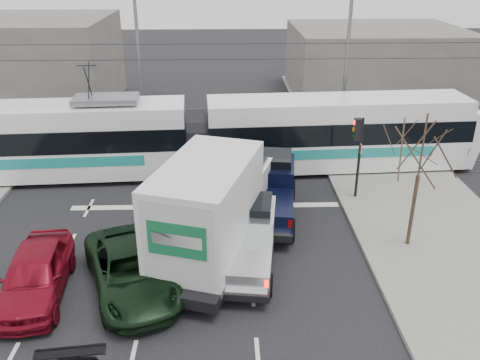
{
  "coord_description": "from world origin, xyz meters",
  "views": [
    {
      "loc": [
        0.9,
        -13.48,
        10.07
      ],
      "look_at": [
        1.45,
        4.74,
        1.8
      ],
      "focal_mm": 38.0,
      "sensor_mm": 36.0,
      "label": 1
    }
  ],
  "objects_px": {
    "street_lamp_far": "(135,46)",
    "tram": "(196,136)",
    "red_car": "(35,274)",
    "traffic_signal": "(358,141)",
    "street_lamp_near": "(344,51)",
    "box_truck": "(213,208)",
    "navy_pickup": "(269,188)",
    "bare_tree": "(422,152)",
    "green_car": "(131,270)",
    "silver_pickup": "(248,234)"
  },
  "relations": [
    {
      "from": "street_lamp_far",
      "to": "tram",
      "type": "relative_size",
      "value": 0.34
    },
    {
      "from": "red_car",
      "to": "traffic_signal",
      "type": "bearing_deg",
      "value": 23.98
    },
    {
      "from": "traffic_signal",
      "to": "tram",
      "type": "distance_m",
      "value": 7.73
    },
    {
      "from": "street_lamp_near",
      "to": "tram",
      "type": "distance_m",
      "value": 9.52
    },
    {
      "from": "box_truck",
      "to": "navy_pickup",
      "type": "distance_m",
      "value": 3.88
    },
    {
      "from": "bare_tree",
      "to": "green_car",
      "type": "distance_m",
      "value": 10.51
    },
    {
      "from": "navy_pickup",
      "to": "red_car",
      "type": "relative_size",
      "value": 1.26
    },
    {
      "from": "bare_tree",
      "to": "red_car",
      "type": "height_order",
      "value": "bare_tree"
    },
    {
      "from": "street_lamp_near",
      "to": "green_car",
      "type": "distance_m",
      "value": 17.3
    },
    {
      "from": "navy_pickup",
      "to": "green_car",
      "type": "height_order",
      "value": "navy_pickup"
    },
    {
      "from": "traffic_signal",
      "to": "navy_pickup",
      "type": "bearing_deg",
      "value": -163.09
    },
    {
      "from": "bare_tree",
      "to": "box_truck",
      "type": "distance_m",
      "value": 7.42
    },
    {
      "from": "street_lamp_near",
      "to": "street_lamp_far",
      "type": "relative_size",
      "value": 1.0
    },
    {
      "from": "bare_tree",
      "to": "street_lamp_near",
      "type": "bearing_deg",
      "value": 91.42
    },
    {
      "from": "street_lamp_far",
      "to": "traffic_signal",
      "type": "bearing_deg",
      "value": -41.72
    },
    {
      "from": "bare_tree",
      "to": "tram",
      "type": "xyz_separation_m",
      "value": [
        -8.13,
        7.17,
        -1.88
      ]
    },
    {
      "from": "tram",
      "to": "silver_pickup",
      "type": "xyz_separation_m",
      "value": [
        2.16,
        -7.73,
        -0.94
      ]
    },
    {
      "from": "navy_pickup",
      "to": "green_car",
      "type": "relative_size",
      "value": 1.11
    },
    {
      "from": "street_lamp_near",
      "to": "green_car",
      "type": "relative_size",
      "value": 1.73
    },
    {
      "from": "traffic_signal",
      "to": "street_lamp_near",
      "type": "bearing_deg",
      "value": 83.59
    },
    {
      "from": "silver_pickup",
      "to": "navy_pickup",
      "type": "distance_m",
      "value": 3.55
    },
    {
      "from": "traffic_signal",
      "to": "green_car",
      "type": "xyz_separation_m",
      "value": [
        -8.66,
        -6.28,
        -2.02
      ]
    },
    {
      "from": "traffic_signal",
      "to": "silver_pickup",
      "type": "distance_m",
      "value": 6.88
    },
    {
      "from": "traffic_signal",
      "to": "green_car",
      "type": "bearing_deg",
      "value": -144.07
    },
    {
      "from": "street_lamp_near",
      "to": "red_car",
      "type": "height_order",
      "value": "street_lamp_near"
    },
    {
      "from": "silver_pickup",
      "to": "red_car",
      "type": "bearing_deg",
      "value": -156.64
    },
    {
      "from": "street_lamp_far",
      "to": "green_car",
      "type": "height_order",
      "value": "street_lamp_far"
    },
    {
      "from": "box_truck",
      "to": "navy_pickup",
      "type": "relative_size",
      "value": 1.38
    },
    {
      "from": "street_lamp_near",
      "to": "silver_pickup",
      "type": "bearing_deg",
      "value": -115.22
    },
    {
      "from": "tram",
      "to": "red_car",
      "type": "distance_m",
      "value": 10.76
    },
    {
      "from": "box_truck",
      "to": "navy_pickup",
      "type": "xyz_separation_m",
      "value": [
        2.22,
        3.1,
        -0.72
      ]
    },
    {
      "from": "box_truck",
      "to": "red_car",
      "type": "xyz_separation_m",
      "value": [
        -5.58,
        -2.23,
        -1.09
      ]
    },
    {
      "from": "street_lamp_near",
      "to": "street_lamp_far",
      "type": "height_order",
      "value": "same"
    },
    {
      "from": "navy_pickup",
      "to": "green_car",
      "type": "xyz_separation_m",
      "value": [
        -4.84,
        -5.11,
        -0.44
      ]
    },
    {
      "from": "silver_pickup",
      "to": "navy_pickup",
      "type": "bearing_deg",
      "value": 80.76
    },
    {
      "from": "tram",
      "to": "green_car",
      "type": "xyz_separation_m",
      "value": [
        -1.66,
        -9.44,
        -1.19
      ]
    },
    {
      "from": "bare_tree",
      "to": "green_car",
      "type": "xyz_separation_m",
      "value": [
        -9.79,
        -2.28,
        -3.07
      ]
    },
    {
      "from": "bare_tree",
      "to": "navy_pickup",
      "type": "relative_size",
      "value": 0.86
    },
    {
      "from": "silver_pickup",
      "to": "navy_pickup",
      "type": "xyz_separation_m",
      "value": [
        1.02,
        3.4,
        0.19
      ]
    },
    {
      "from": "bare_tree",
      "to": "traffic_signal",
      "type": "xyz_separation_m",
      "value": [
        -1.13,
        4.0,
        -1.05
      ]
    },
    {
      "from": "traffic_signal",
      "to": "tram",
      "type": "height_order",
      "value": "tram"
    },
    {
      "from": "red_car",
      "to": "navy_pickup",
      "type": "bearing_deg",
      "value": 29.14
    },
    {
      "from": "bare_tree",
      "to": "silver_pickup",
      "type": "xyz_separation_m",
      "value": [
        -5.97,
        -0.56,
        -2.82
      ]
    },
    {
      "from": "tram",
      "to": "red_car",
      "type": "bearing_deg",
      "value": -118.8
    },
    {
      "from": "navy_pickup",
      "to": "tram",
      "type": "bearing_deg",
      "value": 133.74
    },
    {
      "from": "bare_tree",
      "to": "navy_pickup",
      "type": "xyz_separation_m",
      "value": [
        -4.95,
        2.84,
        -2.63
      ]
    },
    {
      "from": "tram",
      "to": "green_car",
      "type": "height_order",
      "value": "tram"
    },
    {
      "from": "bare_tree",
      "to": "tram",
      "type": "distance_m",
      "value": 11.0
    },
    {
      "from": "navy_pickup",
      "to": "street_lamp_far",
      "type": "bearing_deg",
      "value": 130.09
    },
    {
      "from": "tram",
      "to": "green_car",
      "type": "bearing_deg",
      "value": -103.22
    }
  ]
}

